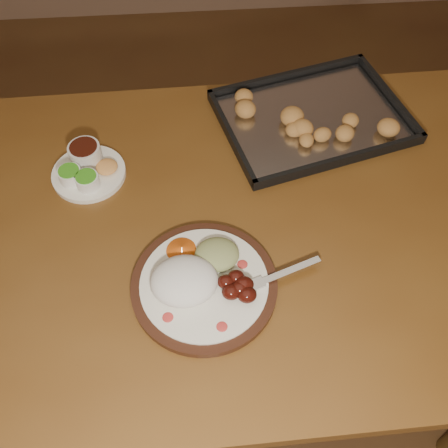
{
  "coord_description": "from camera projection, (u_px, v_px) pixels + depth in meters",
  "views": [
    {
      "loc": [
        0.23,
        -0.6,
        1.63
      ],
      "look_at": [
        0.28,
        -0.01,
        0.77
      ],
      "focal_mm": 40.0,
      "sensor_mm": 36.0,
      "label": 1
    }
  ],
  "objects": [
    {
      "name": "ground",
      "position": [
        141.0,
        358.0,
        1.68
      ],
      "size": [
        4.0,
        4.0,
        0.0
      ],
      "primitive_type": "plane",
      "color": "brown",
      "rests_on": "ground"
    },
    {
      "name": "dining_table",
      "position": [
        210.0,
        247.0,
        1.16
      ],
      "size": [
        1.52,
        0.93,
        0.75
      ],
      "rotation": [
        0.0,
        0.0,
        0.02
      ],
      "color": "brown",
      "rests_on": "ground"
    },
    {
      "name": "dinner_plate",
      "position": [
        201.0,
        280.0,
        0.97
      ],
      "size": [
        0.38,
        0.29,
        0.07
      ],
      "rotation": [
        0.0,
        0.0,
        -0.1
      ],
      "color": "#32170E",
      "rests_on": "dining_table"
    },
    {
      "name": "condiment_saucer",
      "position": [
        87.0,
        168.0,
        1.14
      ],
      "size": [
        0.17,
        0.17,
        0.06
      ],
      "rotation": [
        0.0,
        0.0,
        -0.14
      ],
      "color": "white",
      "rests_on": "dining_table"
    },
    {
      "name": "baking_tray",
      "position": [
        313.0,
        116.0,
        1.25
      ],
      "size": [
        0.52,
        0.43,
        0.05
      ],
      "rotation": [
        0.0,
        0.0,
        0.26
      ],
      "color": "black",
      "rests_on": "dining_table"
    }
  ]
}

